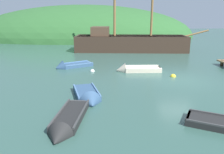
% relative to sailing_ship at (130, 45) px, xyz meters
% --- Properties ---
extents(ground_plane, '(120.00, 120.00, 0.00)m').
position_rel_sailing_ship_xyz_m(ground_plane, '(1.39, -13.53, -0.76)').
color(ground_plane, '#33564C').
extents(shore_hill, '(45.94, 27.18, 13.08)m').
position_rel_sailing_ship_xyz_m(shore_hill, '(-6.21, 20.26, -0.76)').
color(shore_hill, '#2D602D').
rests_on(shore_hill, ground).
extents(sailing_ship, '(16.77, 5.37, 12.88)m').
position_rel_sailing_ship_xyz_m(sailing_ship, '(0.00, 0.00, 0.00)').
color(sailing_ship, '#38281E').
rests_on(sailing_ship, ground).
extents(rowboat_near_dock, '(3.71, 1.35, 1.15)m').
position_rel_sailing_ship_xyz_m(rowboat_near_dock, '(-1.26, -10.76, -0.65)').
color(rowboat_near_dock, beige).
rests_on(rowboat_near_dock, ground).
extents(rowboat_outer_right, '(1.78, 3.33, 1.17)m').
position_rel_sailing_ship_xyz_m(rowboat_outer_right, '(-5.05, -16.80, -0.67)').
color(rowboat_outer_right, '#335175').
rests_on(rowboat_outer_right, ground).
extents(rowboat_outer_left, '(3.52, 2.58, 1.15)m').
position_rel_sailing_ship_xyz_m(rowboat_outer_left, '(-6.74, -8.82, -0.68)').
color(rowboat_outer_left, '#335175').
rests_on(rowboat_outer_left, ground).
extents(rowboat_center, '(1.72, 3.93, 1.03)m').
position_rel_sailing_ship_xyz_m(rowboat_center, '(-5.89, -19.84, -0.68)').
color(rowboat_center, black).
rests_on(rowboat_center, ground).
extents(buoy_yellow, '(0.42, 0.42, 0.42)m').
position_rel_sailing_ship_xyz_m(buoy_yellow, '(1.30, -12.66, -0.76)').
color(buoy_yellow, yellow).
rests_on(buoy_yellow, ground).
extents(buoy_white, '(0.38, 0.38, 0.38)m').
position_rel_sailing_ship_xyz_m(buoy_white, '(-4.80, -10.50, -0.76)').
color(buoy_white, white).
rests_on(buoy_white, ground).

